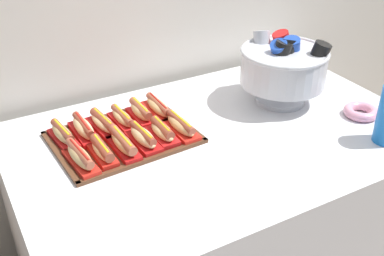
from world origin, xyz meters
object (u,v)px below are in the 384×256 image
Objects in this scene: hot_dog_10 at (141,112)px; hot_dog_2 at (123,144)px; hot_dog_4 at (162,132)px; hot_dog_8 at (104,123)px; hot_dog_5 at (181,126)px; punch_bowl at (284,65)px; buffet_table at (218,214)px; donut at (361,112)px; serving_tray at (124,138)px; hot_dog_0 at (80,157)px; hot_dog_11 at (159,108)px; hot_dog_9 at (123,118)px; hot_dog_1 at (102,151)px; hot_dog_7 at (84,129)px; hot_dog_3 at (143,138)px; hot_dog_6 at (63,135)px.

hot_dog_2 is at bearing -129.07° from hot_dog_10.
hot_dog_4 reaches higher than hot_dog_8.
hot_dog_4 is 0.97× the size of hot_dog_10.
hot_dog_5 is 0.49m from punch_bowl.
donut reaches higher than buffet_table.
hot_dog_4 is at bearing -33.05° from serving_tray.
hot_dog_2 is at bearing -176.79° from hot_dog_4.
hot_dog_0 and hot_dog_10 have the same top height.
hot_dog_11 is (-0.01, 0.16, -0.00)m from hot_dog_5.
hot_dog_0 is 0.28m from hot_dog_9.
hot_dog_7 is (-0.01, 0.16, 0.00)m from hot_dog_1.
hot_dog_11 is (0.29, 0.18, -0.00)m from hot_dog_1.
hot_dog_9 is at bearing 117.65° from hot_dog_4.
hot_dog_8 is at bearing 93.21° from hot_dog_2.
donut is at bearing -29.24° from hot_dog_11.
hot_dog_5 is at bearing 3.21° from hot_dog_2.
hot_dog_8 is at bearing 117.65° from hot_dog_3.
buffet_table is at bearing -31.55° from hot_dog_8.
hot_dog_0 is 0.34m from hot_dog_10.
hot_dog_6 is 0.08m from hot_dog_7.
hot_dog_2 is 0.22m from hot_dog_10.
hot_dog_4 is at bearing -25.60° from hot_dog_6.
hot_dog_0 is 0.08m from hot_dog_1.
hot_dog_9 is at bearing 93.21° from hot_dog_3.
hot_dog_2 is 1.37× the size of donut.
hot_dog_10 is 0.44× the size of punch_bowl.
hot_dog_0 is 0.38m from hot_dog_5.
hot_dog_8 is at bearing 148.45° from buffet_table.
buffet_table is at bearing -26.48° from hot_dog_7.
hot_dog_4 and hot_dog_10 have the same top height.
hot_dog_7 reaches higher than hot_dog_11.
hot_dog_3 is at bearing -175.83° from punch_bowl.
hot_dog_6 is 1.04× the size of hot_dog_9.
hot_dog_0 is at bearing -176.79° from hot_dog_2.
hot_dog_2 and hot_dog_7 have the same top height.
donut is at bearing -24.13° from hot_dog_9.
hot_dog_9 reaches higher than donut.
hot_dog_9 is (-0.28, 0.22, 0.41)m from buffet_table.
hot_dog_9 is at bearing 155.87° from donut.
hot_dog_10 is (0.22, 0.01, 0.00)m from hot_dog_7.
hot_dog_2 is 0.51× the size of punch_bowl.
hot_dog_4 reaches higher than hot_dog_1.
hot_dog_4 is at bearing 164.25° from donut.
hot_dog_4 is 0.22m from hot_dog_8.
hot_dog_6 is 0.87m from punch_bowl.
hot_dog_2 is at bearing -176.79° from hot_dog_5.
hot_dog_3 is at bearing -62.35° from hot_dog_8.
buffet_table is 0.49m from hot_dog_11.
hot_dog_2 is 0.99× the size of hot_dog_11.
hot_dog_10 is (0.22, 0.18, 0.00)m from hot_dog_1.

